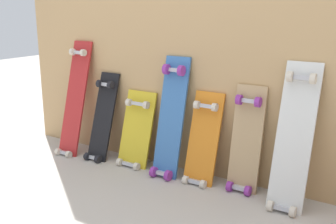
{
  "coord_description": "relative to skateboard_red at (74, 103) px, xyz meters",
  "views": [
    {
      "loc": [
        1.36,
        -2.18,
        1.07
      ],
      "look_at": [
        0.0,
        -0.07,
        0.42
      ],
      "focal_mm": 43.77,
      "sensor_mm": 36.0,
      "label": 1
    }
  ],
  "objects": [
    {
      "name": "ground_plane",
      "position": [
        0.81,
        0.09,
        -0.37
      ],
      "size": [
        12.0,
        12.0,
        0.0
      ],
      "primitive_type": "plane",
      "color": "#B2AAA0"
    },
    {
      "name": "plywood_wall_panel",
      "position": [
        0.81,
        0.16,
        0.42
      ],
      "size": [
        2.65,
        0.04,
        1.59
      ],
      "primitive_type": "cube",
      "color": "tan",
      "rests_on": "ground"
    },
    {
      "name": "skateboard_red",
      "position": [
        0.0,
        0.0,
        0.0
      ],
      "size": [
        0.17,
        0.3,
        0.89
      ],
      "color": "#B22626",
      "rests_on": "ground"
    },
    {
      "name": "skateboard_black",
      "position": [
        0.25,
        0.01,
        -0.1
      ],
      "size": [
        0.16,
        0.26,
        0.68
      ],
      "color": "black",
      "rests_on": "ground"
    },
    {
      "name": "skateboard_yellow",
      "position": [
        0.53,
        0.04,
        -0.16
      ],
      "size": [
        0.24,
        0.22,
        0.58
      ],
      "color": "gold",
      "rests_on": "ground"
    },
    {
      "name": "skateboard_blue",
      "position": [
        0.82,
        0.03,
        -0.02
      ],
      "size": [
        0.18,
        0.25,
        0.82
      ],
      "color": "#386BAD",
      "rests_on": "ground"
    },
    {
      "name": "skateboard_orange",
      "position": [
        1.05,
        0.04,
        -0.13
      ],
      "size": [
        0.2,
        0.23,
        0.63
      ],
      "color": "orange",
      "rests_on": "ground"
    },
    {
      "name": "skateboard_natural",
      "position": [
        1.32,
        0.07,
        -0.09
      ],
      "size": [
        0.19,
        0.18,
        0.69
      ],
      "color": "tan",
      "rests_on": "ground"
    },
    {
      "name": "skateboard_white",
      "position": [
        1.61,
        0.01,
        -0.02
      ],
      "size": [
        0.19,
        0.28,
        0.85
      ],
      "color": "silver",
      "rests_on": "ground"
    }
  ]
}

